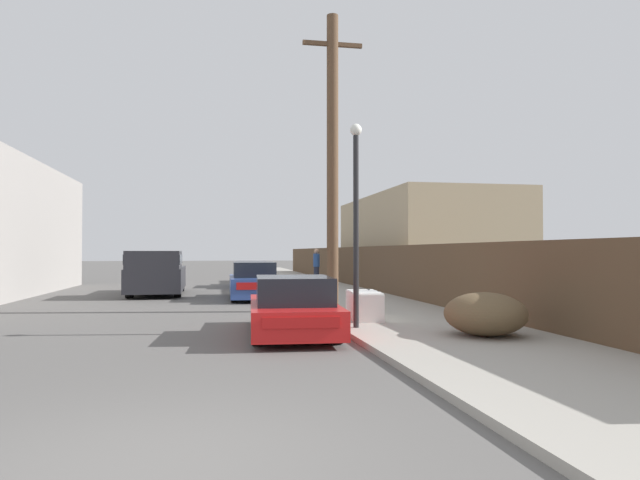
{
  "coord_description": "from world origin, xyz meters",
  "views": [
    {
      "loc": [
        0.49,
        -4.81,
        1.76
      ],
      "look_at": [
        3.7,
        12.36,
        2.12
      ],
      "focal_mm": 32.0,
      "sensor_mm": 36.0,
      "label": 1
    }
  ],
  "objects": [
    {
      "name": "ground_plane",
      "position": [
        0.0,
        0.0,
        0.0
      ],
      "size": [
        220.0,
        220.0,
        0.0
      ],
      "primitive_type": "plane",
      "color": "#595654"
    },
    {
      "name": "sidewalk_curb",
      "position": [
        5.3,
        23.5,
        0.06
      ],
      "size": [
        4.2,
        63.0,
        0.12
      ],
      "primitive_type": "cube",
      "color": "#9E998E",
      "rests_on": "ground"
    },
    {
      "name": "discarded_fridge",
      "position": [
        4.12,
        8.73,
        0.46
      ],
      "size": [
        0.88,
        1.71,
        0.7
      ],
      "rotation": [
        0.0,
        0.0,
        -0.11
      ],
      "color": "white",
      "rests_on": "sidewalk_curb"
    },
    {
      "name": "parked_sports_car_red",
      "position": [
        2.14,
        7.16,
        0.57
      ],
      "size": [
        2.02,
        4.49,
        1.25
      ],
      "rotation": [
        0.0,
        0.0,
        -0.06
      ],
      "color": "red",
      "rests_on": "ground"
    },
    {
      "name": "car_parked_mid",
      "position": [
        1.96,
        16.61,
        0.64
      ],
      "size": [
        1.82,
        4.57,
        1.38
      ],
      "rotation": [
        0.0,
        0.0,
        -0.02
      ],
      "color": "#2D478C",
      "rests_on": "ground"
    },
    {
      "name": "car_parked_far",
      "position": [
        2.38,
        24.32,
        0.61
      ],
      "size": [
        1.93,
        4.47,
        1.3
      ],
      "rotation": [
        0.0,
        0.0,
        -0.05
      ],
      "color": "#2D478C",
      "rests_on": "ground"
    },
    {
      "name": "pickup_truck",
      "position": [
        -1.77,
        19.06,
        0.9
      ],
      "size": [
        2.18,
        5.65,
        1.79
      ],
      "rotation": [
        0.0,
        0.0,
        3.16
      ],
      "color": "#232328",
      "rests_on": "ground"
    },
    {
      "name": "utility_pole",
      "position": [
        3.95,
        11.68,
        4.56
      ],
      "size": [
        1.8,
        0.34,
        8.7
      ],
      "color": "brown",
      "rests_on": "sidewalk_curb"
    },
    {
      "name": "street_lamp",
      "position": [
        3.53,
        7.2,
        2.71
      ],
      "size": [
        0.26,
        0.26,
        4.43
      ],
      "color": "#232326",
      "rests_on": "sidewalk_curb"
    },
    {
      "name": "brush_pile",
      "position": [
        5.73,
        5.57,
        0.54
      ],
      "size": [
        1.59,
        1.67,
        0.85
      ],
      "color": "brown",
      "rests_on": "sidewalk_curb"
    },
    {
      "name": "wooden_fence",
      "position": [
        7.25,
        21.73,
        1.06
      ],
      "size": [
        0.08,
        44.23,
        1.88
      ],
      "primitive_type": "cube",
      "color": "brown",
      "rests_on": "sidewalk_curb"
    },
    {
      "name": "building_right_house",
      "position": [
        11.24,
        23.39,
        2.3
      ],
      "size": [
        6.0,
        12.44,
        4.61
      ],
      "primitive_type": "cube",
      "color": "tan",
      "rests_on": "ground"
    },
    {
      "name": "pedestrian",
      "position": [
        5.79,
        24.52,
        1.05
      ],
      "size": [
        0.34,
        0.34,
        1.8
      ],
      "color": "#282D42",
      "rests_on": "sidewalk_curb"
    }
  ]
}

